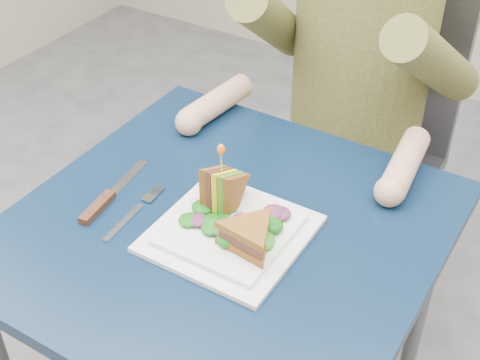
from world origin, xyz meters
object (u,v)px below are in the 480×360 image
Objects in this scene: table at (225,256)px; sandwich_upright at (222,191)px; chair at (365,131)px; sandwich_flat at (249,236)px; diner at (364,17)px; fork at (133,213)px; plate at (230,232)px; knife at (103,201)px.

sandwich_upright is (-0.02, 0.03, 0.13)m from table.
chair reaches higher than table.
sandwich_flat is 0.96× the size of sandwich_upright.
table is 1.01× the size of diner.
sandwich_flat reaches higher than fork.
diner reaches higher than plate.
table is at bearing -51.28° from sandwich_upright.
knife is (-0.31, -0.03, -0.04)m from sandwich_flat.
table is 0.19m from fork.
knife is at bearing -168.79° from plate.
chair is 0.39m from diner.
plate is 0.07m from sandwich_flat.
diner is 0.72m from knife.
plate is 1.45× the size of fork.
sandwich_upright is (-0.05, 0.04, 0.05)m from plate.
plate is 1.92× the size of sandwich_flat.
fork is (-0.19, -0.05, -0.01)m from plate.
knife is at bearing -109.02° from diner.
chair reaches higher than sandwich_upright.
fork is (-0.14, -0.09, -0.05)m from sandwich_upright.
knife is at bearing -175.31° from sandwich_flat.
diner is 0.66m from sandwich_flat.
diner is 0.64m from plate.
sandwich_upright is at bearing 24.58° from knife.
table is 3.39× the size of knife.
knife is at bearing -162.97° from table.
sandwich_flat is (0.08, -0.64, -0.14)m from diner.
diner is at bearing 87.96° from sandwich_upright.
diner is 0.58m from sandwich_upright.
fork reaches higher than table.
sandwich_upright is (-0.10, 0.07, 0.01)m from sandwich_flat.
sandwich_flat is 0.12m from sandwich_upright.
diner reaches higher than fork.
diner is at bearing 92.38° from plate.
sandwich_flat is (0.06, -0.02, 0.04)m from plate.
chair reaches higher than fork.
diner is 0.70m from fork.
table is at bearing 17.03° from knife.
chair is 0.83m from knife.
knife is (-0.23, -0.66, -0.18)m from diner.
sandwich_upright is 0.23m from knife.
sandwich_flat reaches higher than table.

